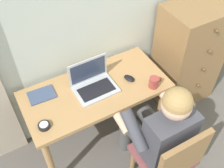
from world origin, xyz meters
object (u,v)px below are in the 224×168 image
person_seated (158,127)px  computer_mouse (129,78)px  desk (96,98)px  laptop (93,83)px  notebook_pad (42,95)px  coffee_mug (154,82)px  dresser (188,56)px  chair (169,158)px  desk_clock (44,126)px

person_seated → computer_mouse: size_ratio=11.86×
desk → laptop: size_ratio=3.49×
desk → notebook_pad: bearing=160.2°
computer_mouse → coffee_mug: bearing=-72.7°
notebook_pad → coffee_mug: bearing=-20.0°
dresser → laptop: size_ratio=3.30×
desk → dresser: 1.09m
dresser → chair: (-0.83, -0.79, -0.09)m
notebook_pad → dresser: bearing=0.4°
person_seated → desk_clock: (-0.76, 0.38, 0.08)m
chair → desk_clock: 0.98m
person_seated → laptop: person_seated is taller
laptop → desk_clock: bearing=-159.9°
desk → laptop: bearing=100.7°
notebook_pad → coffee_mug: 0.92m
dresser → person_seated: person_seated is taller
dresser → computer_mouse: bearing=-171.0°
coffee_mug → dresser: bearing=23.8°
dresser → computer_mouse: (-0.79, -0.13, 0.18)m
dresser → person_seated: size_ratio=0.96×
desk_clock → laptop: bearing=20.1°
coffee_mug → desk_clock: bearing=176.5°
dresser → notebook_pad: (-1.50, 0.07, 0.17)m
person_seated → coffee_mug: 0.38m
laptop → chair: bearing=-69.8°
chair → desk_clock: (-0.76, 0.56, 0.27)m
desk → chair: (0.27, -0.71, -0.14)m
computer_mouse → desk_clock: 0.80m
person_seated → notebook_pad: (-0.67, 0.67, 0.08)m
laptop → desk: bearing=-79.3°
desk → person_seated: (0.26, -0.53, 0.05)m
notebook_pad → coffee_mug: coffee_mug is taller
person_seated → desk_clock: bearing=153.6°
notebook_pad → coffee_mug: (0.84, -0.36, 0.04)m
chair → coffee_mug: bearing=71.4°
chair → notebook_pad: bearing=128.2°
chair → laptop: laptop is taller
notebook_pad → desk: bearing=-16.9°
chair → desk_clock: chair is taller
person_seated → computer_mouse: person_seated is taller
desk → desk_clock: 0.53m
laptop → notebook_pad: 0.42m
person_seated → dresser: bearing=36.3°
chair → coffee_mug: (0.17, 0.50, 0.30)m
laptop → computer_mouse: 0.31m
chair → notebook_pad: chair is taller
chair → desk_clock: size_ratio=9.64×
person_seated → desk_clock: 0.85m
computer_mouse → coffee_mug: coffee_mug is taller
computer_mouse → coffee_mug: 0.21m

